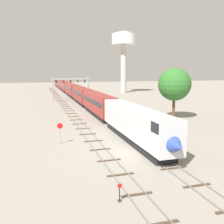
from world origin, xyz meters
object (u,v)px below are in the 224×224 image
at_px(water_tower, 124,43).
at_px(trackside_tree_left, 175,85).
at_px(signal_gantry, 71,83).
at_px(switch_stand, 120,195).
at_px(passenger_train, 72,90).
at_px(stop_sign, 60,131).

height_order(water_tower, trackside_tree_left, water_tower).
bearing_deg(signal_gantry, water_tower, 44.21).
relative_size(signal_gantry, trackside_tree_left, 1.17).
xyz_separation_m(signal_gantry, switch_stand, (-4.85, -65.43, -5.22)).
height_order(signal_gantry, water_tower, water_tower).
height_order(passenger_train, stop_sign, passenger_train).
distance_m(water_tower, stop_sign, 85.67).
relative_size(water_tower, stop_sign, 9.50).
relative_size(passenger_train, stop_sign, 53.29).
relative_size(water_tower, switch_stand, 18.74).
bearing_deg(signal_gantry, trackside_tree_left, -66.18).
xyz_separation_m(stop_sign, trackside_tree_left, (24.00, 12.13, 5.12)).
bearing_deg(trackside_tree_left, switch_stand, -126.41).
bearing_deg(signal_gantry, switch_stand, -94.24).
bearing_deg(trackside_tree_left, passenger_train, 104.94).
height_order(passenger_train, switch_stand, passenger_train).
relative_size(water_tower, trackside_tree_left, 2.65).
bearing_deg(switch_stand, passenger_train, 85.00).
distance_m(water_tower, switch_stand, 99.82).
distance_m(switch_stand, trackside_tree_left, 36.14).
height_order(signal_gantry, stop_sign, signal_gantry).
bearing_deg(stop_sign, passenger_train, 81.20).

